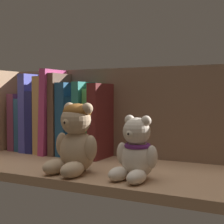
# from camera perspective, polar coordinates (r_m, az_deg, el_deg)

# --- Properties ---
(shelf_board) EXTENTS (0.77, 0.29, 0.02)m
(shelf_board) POSITION_cam_1_polar(r_m,az_deg,el_deg) (0.82, -1.35, -9.77)
(shelf_board) COLOR #A87F5B
(shelf_board) RESTS_ON ground
(shelf_back_panel) EXTENTS (0.79, 0.01, 0.26)m
(shelf_back_panel) POSITION_cam_1_polar(r_m,az_deg,el_deg) (0.94, 3.08, -0.70)
(shelf_back_panel) COLOR #795F4A
(shelf_back_panel) RESTS_ON ground
(book_0) EXTENTS (0.02, 0.09, 0.17)m
(book_0) POSITION_cam_1_polar(r_m,az_deg,el_deg) (1.11, -14.81, -1.54)
(book_0) COLOR #8A4063
(book_0) RESTS_ON shelf_board
(book_1) EXTENTS (0.02, 0.09, 0.16)m
(book_1) POSITION_cam_1_polar(r_m,az_deg,el_deg) (1.09, -13.75, -1.97)
(book_1) COLOR #2E5E8B
(book_1) RESTS_ON shelf_board
(book_2) EXTENTS (0.02, 0.12, 0.23)m
(book_2) POSITION_cam_1_polar(r_m,az_deg,el_deg) (1.07, -12.69, -0.11)
(book_2) COLOR #4B4FC0
(book_2) RESTS_ON shelf_board
(book_3) EXTENTS (0.03, 0.12, 0.18)m
(book_3) POSITION_cam_1_polar(r_m,az_deg,el_deg) (1.06, -11.53, -1.53)
(book_3) COLOR navy
(book_3) RESTS_ON shelf_board
(book_4) EXTENTS (0.03, 0.12, 0.22)m
(book_4) POSITION_cam_1_polar(r_m,az_deg,el_deg) (1.04, -10.21, -0.43)
(book_4) COLOR tan
(book_4) RESTS_ON shelf_board
(book_5) EXTENTS (0.03, 0.15, 0.24)m
(book_5) POSITION_cam_1_polar(r_m,az_deg,el_deg) (1.02, -8.97, 0.06)
(book_5) COLOR #BA3C79
(book_5) RESTS_ON shelf_board
(book_6) EXTENTS (0.02, 0.13, 0.23)m
(book_6) POSITION_cam_1_polar(r_m,az_deg,el_deg) (1.01, -7.94, -0.29)
(book_6) COLOR brown
(book_6) RESTS_ON shelf_board
(book_7) EXTENTS (0.03, 0.12, 0.20)m
(book_7) POSITION_cam_1_polar(r_m,az_deg,el_deg) (0.99, -6.64, -1.09)
(book_7) COLOR #21517E
(book_7) RESTS_ON shelf_board
(book_8) EXTENTS (0.03, 0.12, 0.16)m
(book_8) POSITION_cam_1_polar(r_m,az_deg,el_deg) (0.98, -5.09, -2.27)
(book_8) COLOR navy
(book_8) RESTS_ON shelf_board
(book_9) EXTENTS (0.02, 0.15, 0.20)m
(book_9) POSITION_cam_1_polar(r_m,az_deg,el_deg) (0.96, -3.74, -1.18)
(book_9) COLOR teal
(book_9) RESTS_ON shelf_board
(book_10) EXTENTS (0.02, 0.12, 0.18)m
(book_10) POSITION_cam_1_polar(r_m,az_deg,el_deg) (0.95, -2.57, -1.77)
(book_10) COLOR #69CA67
(book_10) RESTS_ON shelf_board
(book_11) EXTENTS (0.03, 0.14, 0.20)m
(book_11) POSITION_cam_1_polar(r_m,az_deg,el_deg) (0.94, -1.22, -1.41)
(book_11) COLOR maroon
(book_11) RESTS_ON shelf_board
(teddy_bear_larger) EXTENTS (0.11, 0.12, 0.15)m
(teddy_bear_larger) POSITION_cam_1_polar(r_m,az_deg,el_deg) (0.75, -6.09, -4.55)
(teddy_bear_larger) COLOR tan
(teddy_bear_larger) RESTS_ON shelf_board
(teddy_bear_smaller) EXTENTS (0.10, 0.10, 0.13)m
(teddy_bear_smaller) POSITION_cam_1_polar(r_m,az_deg,el_deg) (0.69, 3.94, -6.63)
(teddy_bear_smaller) COLOR beige
(teddy_bear_smaller) RESTS_ON shelf_board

